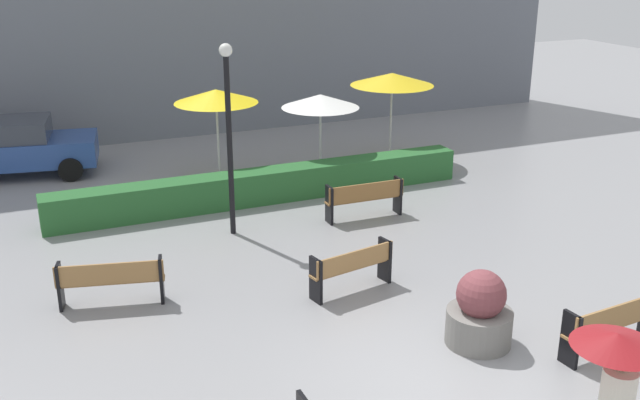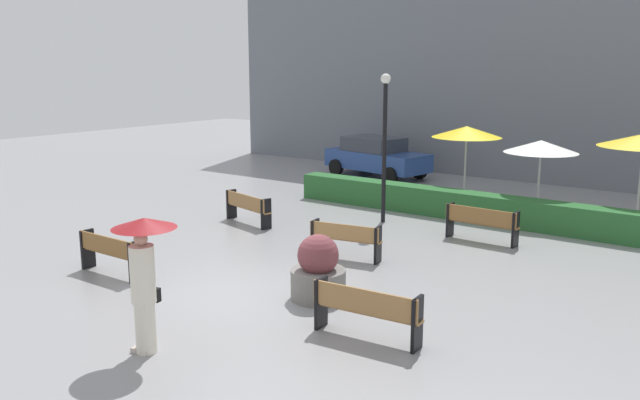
{
  "view_description": "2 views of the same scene",
  "coord_description": "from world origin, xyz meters",
  "views": [
    {
      "loc": [
        -5.25,
        -7.96,
        6.14
      ],
      "look_at": [
        0.23,
        4.7,
        1.25
      ],
      "focal_mm": 41.32,
      "sensor_mm": 36.0,
      "label": 1
    },
    {
      "loc": [
        8.37,
        -9.04,
        4.42
      ],
      "look_at": [
        -1.17,
        3.88,
        1.09
      ],
      "focal_mm": 37.01,
      "sensor_mm": 36.0,
      "label": 2
    }
  ],
  "objects": [
    {
      "name": "ground_plane",
      "position": [
        0.0,
        0.0,
        0.0
      ],
      "size": [
        60.0,
        60.0,
        0.0
      ],
      "primitive_type": "plane",
      "color": "gray"
    },
    {
      "name": "bench_back_row",
      "position": [
        2.07,
        6.34,
        0.53
      ],
      "size": [
        1.88,
        0.4,
        0.88
      ],
      "color": "olive",
      "rests_on": "ground"
    },
    {
      "name": "bench_near_right",
      "position": [
        2.97,
        -0.47,
        0.53
      ],
      "size": [
        1.9,
        0.5,
        0.88
      ],
      "color": "#9E7242",
      "rests_on": "ground"
    },
    {
      "name": "bench_mid_center",
      "position": [
        0.16,
        3.05,
        0.51
      ],
      "size": [
        1.72,
        0.65,
        0.84
      ],
      "color": "#9E7242",
      "rests_on": "ground"
    },
    {
      "name": "bench_far_left",
      "position": [
        -3.98,
        4.25,
        0.51
      ],
      "size": [
        1.87,
        0.74,
        0.84
      ],
      "color": "#9E7242",
      "rests_on": "ground"
    },
    {
      "name": "pedestrian_with_umbrella",
      "position": [
        0.48,
        -2.88,
        1.39
      ],
      "size": [
        0.99,
        0.99,
        2.14
      ],
      "color": "silver",
      "rests_on": "ground"
    },
    {
      "name": "planter_pot",
      "position": [
        1.22,
        0.59,
        0.54
      ],
      "size": [
        1.06,
        1.06,
        1.27
      ],
      "color": "slate",
      "rests_on": "ground"
    },
    {
      "name": "lamp_post",
      "position": [
        -1.01,
        6.68,
        2.53
      ],
      "size": [
        0.28,
        0.28,
        4.16
      ],
      "color": "black",
      "rests_on": "ground"
    },
    {
      "name": "patio_umbrella_yellow",
      "position": [
        -0.24,
        10.42,
        2.31
      ],
      "size": [
        2.19,
        2.19,
        2.49
      ],
      "color": "silver",
      "rests_on": "ground"
    },
    {
      "name": "patio_umbrella_white",
      "position": [
        2.38,
        9.64,
        2.11
      ],
      "size": [
        2.07,
        2.07,
        2.29
      ],
      "color": "silver",
      "rests_on": "ground"
    },
    {
      "name": "patio_umbrella_yellow_far",
      "position": [
        4.9,
        10.34,
        2.39
      ],
      "size": [
        2.38,
        2.38,
        2.57
      ],
      "color": "silver",
      "rests_on": "ground"
    },
    {
      "name": "hedge_strip",
      "position": [
        0.34,
        8.4,
        0.4
      ],
      "size": [
        10.51,
        0.7,
        0.8
      ],
      "primitive_type": "cube",
      "color": "#28602D",
      "rests_on": "ground"
    },
    {
      "name": "parked_car",
      "position": [
        -5.21,
        13.12,
        0.82
      ],
      "size": [
        4.44,
        2.55,
        1.57
      ],
      "color": "#28478C",
      "rests_on": "ground"
    }
  ]
}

